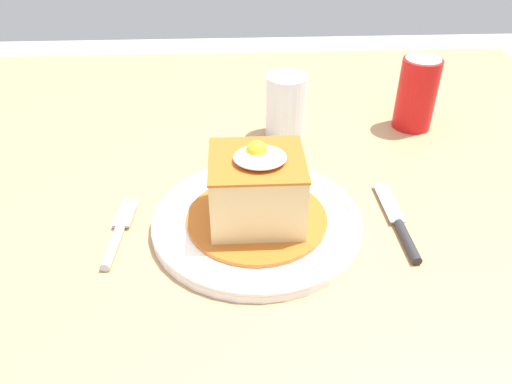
{
  "coord_description": "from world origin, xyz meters",
  "views": [
    {
      "loc": [
        0.03,
        -0.63,
        1.16
      ],
      "look_at": [
        0.06,
        -0.11,
        0.79
      ],
      "focal_mm": 34.77,
      "sensor_mm": 36.0,
      "label": 1
    }
  ],
  "objects_px": {
    "knife": "(402,229)",
    "main_plate": "(257,220)",
    "fork": "(117,236)",
    "soda_can": "(417,94)",
    "drinking_glass": "(286,110)"
  },
  "relations": [
    {
      "from": "soda_can",
      "to": "drinking_glass",
      "type": "xyz_separation_m",
      "value": [
        -0.23,
        -0.02,
        -0.02
      ]
    },
    {
      "from": "knife",
      "to": "soda_can",
      "type": "relative_size",
      "value": 1.33
    },
    {
      "from": "knife",
      "to": "soda_can",
      "type": "xyz_separation_m",
      "value": [
        0.1,
        0.29,
        0.06
      ]
    },
    {
      "from": "knife",
      "to": "main_plate",
      "type": "bearing_deg",
      "value": 172.6
    },
    {
      "from": "soda_can",
      "to": "drinking_glass",
      "type": "bearing_deg",
      "value": -175.48
    },
    {
      "from": "main_plate",
      "to": "soda_can",
      "type": "height_order",
      "value": "soda_can"
    },
    {
      "from": "fork",
      "to": "soda_can",
      "type": "bearing_deg",
      "value": 31.66
    },
    {
      "from": "fork",
      "to": "soda_can",
      "type": "distance_m",
      "value": 0.55
    },
    {
      "from": "main_plate",
      "to": "drinking_glass",
      "type": "distance_m",
      "value": 0.26
    },
    {
      "from": "knife",
      "to": "fork",
      "type": "bearing_deg",
      "value": 179.27
    },
    {
      "from": "soda_can",
      "to": "knife",
      "type": "bearing_deg",
      "value": -109.33
    },
    {
      "from": "knife",
      "to": "soda_can",
      "type": "distance_m",
      "value": 0.31
    },
    {
      "from": "knife",
      "to": "drinking_glass",
      "type": "relative_size",
      "value": 1.57
    },
    {
      "from": "drinking_glass",
      "to": "fork",
      "type": "bearing_deg",
      "value": -131.65
    },
    {
      "from": "knife",
      "to": "soda_can",
      "type": "bearing_deg",
      "value": 70.67
    }
  ]
}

